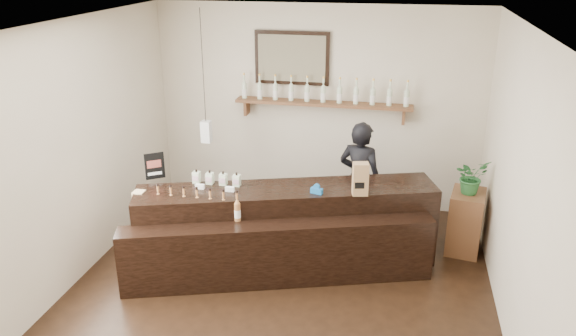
# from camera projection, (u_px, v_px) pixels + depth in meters

# --- Properties ---
(ground) EXTENTS (5.00, 5.00, 0.00)m
(ground) POSITION_uv_depth(u_px,v_px,m) (278.00, 295.00, 5.98)
(ground) COLOR black
(ground) RESTS_ON ground
(room_shell) EXTENTS (5.00, 5.00, 5.00)m
(room_shell) POSITION_uv_depth(u_px,v_px,m) (277.00, 144.00, 5.36)
(room_shell) COLOR beige
(room_shell) RESTS_ON ground
(back_wall_decor) EXTENTS (2.66, 0.96, 1.69)m
(back_wall_decor) POSITION_uv_depth(u_px,v_px,m) (305.00, 84.00, 7.54)
(back_wall_decor) COLOR brown
(back_wall_decor) RESTS_ON ground
(counter) EXTENTS (3.40, 1.92, 1.11)m
(counter) POSITION_uv_depth(u_px,v_px,m) (284.00, 233.00, 6.35)
(counter) COLOR black
(counter) RESTS_ON ground
(promo_sign) EXTENTS (0.20, 0.15, 0.31)m
(promo_sign) POSITION_uv_depth(u_px,v_px,m) (155.00, 166.00, 6.49)
(promo_sign) COLOR black
(promo_sign) RESTS_ON counter
(paper_bag) EXTENTS (0.19, 0.16, 0.36)m
(paper_bag) POSITION_uv_depth(u_px,v_px,m) (360.00, 179.00, 6.06)
(paper_bag) COLOR #A17A4D
(paper_bag) RESTS_ON counter
(tape_dispenser) EXTENTS (0.14, 0.09, 0.11)m
(tape_dispenser) POSITION_uv_depth(u_px,v_px,m) (317.00, 190.00, 6.13)
(tape_dispenser) COLOR #1761A4
(tape_dispenser) RESTS_ON counter
(side_cabinet) EXTENTS (0.46, 0.58, 0.76)m
(side_cabinet) POSITION_uv_depth(u_px,v_px,m) (465.00, 222.00, 6.76)
(side_cabinet) COLOR brown
(side_cabinet) RESTS_ON ground
(potted_plant) EXTENTS (0.50, 0.49, 0.42)m
(potted_plant) POSITION_uv_depth(u_px,v_px,m) (471.00, 177.00, 6.55)
(potted_plant) COLOR #296630
(potted_plant) RESTS_ON side_cabinet
(shopkeeper) EXTENTS (0.72, 0.59, 1.71)m
(shopkeeper) POSITION_uv_depth(u_px,v_px,m) (360.00, 173.00, 6.95)
(shopkeeper) COLOR black
(shopkeeper) RESTS_ON ground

